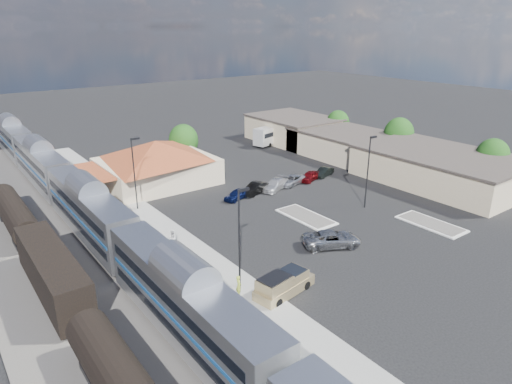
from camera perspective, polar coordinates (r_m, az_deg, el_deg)
ground at (r=50.24m, az=4.43°, el=-4.97°), size 280.00×280.00×0.00m
railbed at (r=48.03m, az=-21.91°, el=-7.63°), size 16.00×100.00×0.12m
platform at (r=48.85m, az=-11.09°, el=-5.95°), size 5.50×92.00×0.18m
passenger_train at (r=50.51m, az=-20.09°, el=-2.52°), size 3.00×104.00×5.55m
freight_cars at (r=41.64m, az=-24.07°, el=-9.42°), size 2.80×46.00×4.00m
station_depot at (r=66.06m, az=-12.35°, el=3.68°), size 18.35×12.24×6.20m
buildings_east at (r=78.02m, az=13.28°, el=5.44°), size 14.40×51.40×4.80m
traffic_island_south at (r=54.02m, az=6.27°, el=-3.07°), size 3.30×7.50×0.21m
traffic_island_north at (r=55.48m, az=21.04°, el=-3.72°), size 3.30×7.50×0.21m
lamp_plat_s at (r=37.61m, az=-2.01°, el=-4.89°), size 1.08×0.25×9.00m
lamp_plat_n at (r=56.01m, az=-14.94°, el=2.90°), size 1.08×0.25×9.00m
lamp_lot at (r=56.60m, az=13.90°, el=3.16°), size 1.08×0.25×9.00m
tree_east_a at (r=72.97m, az=27.45°, el=4.03°), size 4.56×4.56×6.42m
tree_east_b at (r=80.84m, az=17.42°, el=6.98°), size 4.94×4.94×6.96m
tree_east_c at (r=89.66m, az=10.18°, el=8.49°), size 4.41×4.41×6.21m
tree_depot at (r=74.23m, az=-9.05°, el=6.39°), size 4.71×4.71×6.63m
pickup_truck at (r=38.90m, az=3.57°, el=-11.37°), size 5.96×3.00×1.96m
suv at (r=47.22m, az=9.47°, el=-5.80°), size 6.58×5.19×1.66m
coach_bus at (r=88.05m, az=2.45°, el=7.42°), size 11.21×5.18×3.52m
person_a at (r=38.19m, az=-2.18°, el=-11.66°), size 0.66×0.80×1.89m
person_b at (r=46.97m, az=-10.42°, el=-5.67°), size 0.89×1.03×1.80m
parked_car_a at (r=59.07m, az=-2.42°, el=-0.33°), size 4.18×2.57×1.33m
parked_car_b at (r=61.01m, az=-0.10°, el=0.45°), size 4.82×2.78×1.50m
parked_car_c at (r=62.64m, az=2.42°, el=0.95°), size 5.50×3.80×1.48m
parked_car_d at (r=64.84m, az=4.45°, el=1.51°), size 5.24×3.41×1.34m
parked_car_e at (r=66.67m, az=6.71°, el=1.97°), size 4.37×2.96×1.38m
parked_car_f at (r=69.03m, az=8.48°, el=2.49°), size 4.22×2.47×1.31m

